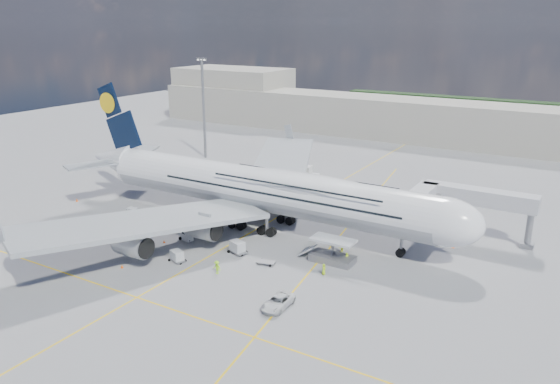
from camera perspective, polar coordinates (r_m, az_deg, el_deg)
The scene contains 31 objects.
ground at distance 87.72m, azimuth -5.44°, elevation -5.58°, with size 300.00×300.00×0.00m, color gray.
taxi_line_main at distance 87.72m, azimuth -5.44°, elevation -5.58°, with size 0.25×220.00×0.01m, color yellow.
taxi_line_cross at distance 74.18m, azimuth -14.72°, elevation -10.60°, with size 120.00×0.25×0.01m, color yellow.
taxi_line_diag at distance 89.07m, azimuth 5.74°, elevation -5.22°, with size 0.25×100.00×0.01m, color yellow.
airliner at distance 92.98m, azimuth -1.81°, elevation 0.34°, with size 77.26×79.15×23.71m.
jet_bridge at distance 91.84m, azimuth 17.78°, elevation -0.74°, with size 18.80×12.10×8.50m.
cargo_loader at distance 81.56m, azimuth 5.41°, elevation -6.45°, with size 8.53×3.20×3.67m.
light_mast at distance 142.45m, azimuth -7.99°, elevation 8.77°, with size 3.00×0.70×25.50m.
terminal at distance 169.29m, azimuth 13.92°, elevation 7.31°, with size 180.00×16.00×12.00m, color #B2AD9E.
hangar at distance 204.42m, azimuth -4.89°, elevation 10.26°, with size 40.00×22.00×18.00m, color #B2AD9E.
dolly_row_a at distance 97.73m, azimuth -20.89°, elevation -3.62°, with size 3.07×1.86×1.85m.
dolly_row_b at distance 92.16m, azimuth -16.79°, elevation -4.89°, with size 3.48×2.63×0.45m.
dolly_row_c at distance 82.75m, azimuth -10.71°, elevation -6.58°, with size 3.07×2.36×1.73m.
dolly_back at distance 102.90m, azimuth -15.15°, elevation -2.06°, with size 2.75×1.51×1.72m.
dolly_nose_far at distance 80.89m, azimuth -1.48°, elevation -7.32°, with size 2.95×2.01×0.39m.
dolly_nose_near at distance 84.37m, azimuth -4.49°, elevation -5.74°, with size 3.46×2.57×1.96m.
baggage_tug at distance 90.46m, azimuth -9.77°, elevation -4.57°, with size 2.64×1.65×1.53m.
catering_truck_inner at distance 117.89m, azimuth 2.28°, elevation 1.61°, with size 7.82×3.97×4.46m.
catering_truck_outer at distance 132.94m, azimuth -0.67°, elevation 3.35°, with size 7.07×3.53×4.04m.
service_van at distance 69.17m, azimuth -0.23°, elevation -11.44°, with size 2.49×5.40×1.50m, color white.
crew_nose at distance 81.49m, azimuth 7.01°, elevation -6.86°, with size 0.60×0.39×1.65m, color #C6F219.
crew_loader at distance 84.74m, azimuth 6.45°, elevation -5.75°, with size 0.94×0.73×1.93m, color #CAE418.
crew_wing at distance 92.56m, azimuth -19.81°, elevation -4.74°, with size 1.04×0.43×1.77m, color #C7E317.
crew_van at distance 77.76m, azimuth 4.60°, elevation -8.03°, with size 0.79×0.51×1.61m, color #B4E317.
crew_tug at distance 78.05m, azimuth -6.61°, elevation -7.84°, with size 1.29×0.74×2.00m, color #ACFF1A.
cone_nose at distance 90.51m, azimuth 17.63°, elevation -5.42°, with size 0.48×0.48×0.61m.
cone_wing_left_inner at distance 111.98m, azimuth -2.87°, elevation -0.22°, with size 0.48×0.48×0.62m.
cone_wing_left_outer at distance 112.10m, azimuth 0.85°, elevation -0.17°, with size 0.49×0.49×0.62m.
cone_wing_right_inner at distance 90.19m, azimuth -12.02°, elevation -5.07°, with size 0.39×0.39×0.50m.
cone_wing_right_outer at distance 82.82m, azimuth -16.18°, elevation -7.47°, with size 0.43×0.43×0.54m.
cone_tail at distance 115.35m, azimuth -20.46°, elevation -0.79°, with size 0.50×0.50×0.64m.
Camera 1 is at (48.31, -64.80, 34.08)m, focal length 35.00 mm.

